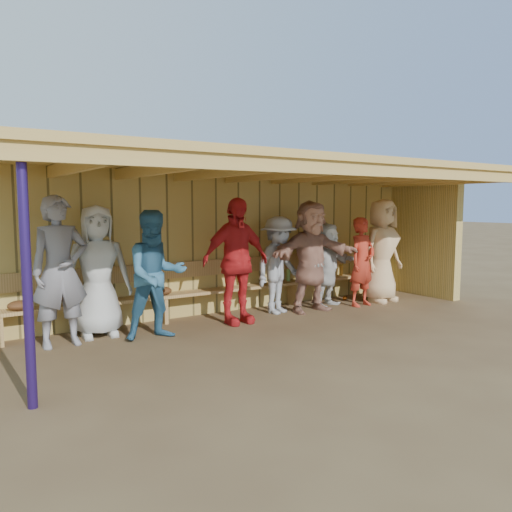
{
  "coord_description": "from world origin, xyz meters",
  "views": [
    {
      "loc": [
        -4.3,
        -6.22,
        1.86
      ],
      "look_at": [
        0.0,
        0.35,
        1.05
      ],
      "focal_mm": 35.0,
      "sensor_mm": 36.0,
      "label": 1
    }
  ],
  "objects_px": {
    "player_a": "(60,271)",
    "bench": "(232,282)",
    "player_h": "(382,251)",
    "player_extra": "(327,265)",
    "player_g": "(362,262)",
    "player_b": "(98,271)",
    "player_f": "(311,256)",
    "player_c": "(156,275)",
    "player_d": "(236,261)",
    "player_e": "(278,265)"
  },
  "relations": [
    {
      "from": "player_b",
      "to": "player_h",
      "type": "xyz_separation_m",
      "value": [
        5.28,
        -0.41,
        0.05
      ]
    },
    {
      "from": "player_f",
      "to": "bench",
      "type": "relative_size",
      "value": 0.25
    },
    {
      "from": "player_a",
      "to": "bench",
      "type": "xyz_separation_m",
      "value": [
        2.91,
        0.54,
        -0.47
      ]
    },
    {
      "from": "player_extra",
      "to": "player_a",
      "type": "bearing_deg",
      "value": 162.04
    },
    {
      "from": "player_c",
      "to": "player_d",
      "type": "bearing_deg",
      "value": 11.13
    },
    {
      "from": "player_a",
      "to": "player_d",
      "type": "bearing_deg",
      "value": -7.44
    },
    {
      "from": "player_extra",
      "to": "bench",
      "type": "bearing_deg",
      "value": 146.17
    },
    {
      "from": "player_a",
      "to": "bench",
      "type": "relative_size",
      "value": 0.26
    },
    {
      "from": "player_b",
      "to": "player_f",
      "type": "relative_size",
      "value": 0.96
    },
    {
      "from": "player_b",
      "to": "player_e",
      "type": "xyz_separation_m",
      "value": [
        3.02,
        -0.17,
        -0.1
      ]
    },
    {
      "from": "player_d",
      "to": "player_h",
      "type": "height_order",
      "value": "player_d"
    },
    {
      "from": "player_e",
      "to": "bench",
      "type": "bearing_deg",
      "value": 126.09
    },
    {
      "from": "player_extra",
      "to": "bench",
      "type": "distance_m",
      "value": 1.83
    },
    {
      "from": "player_g",
      "to": "player_f",
      "type": "bearing_deg",
      "value": 167.07
    },
    {
      "from": "player_f",
      "to": "player_h",
      "type": "bearing_deg",
      "value": -0.17
    },
    {
      "from": "player_a",
      "to": "player_h",
      "type": "xyz_separation_m",
      "value": [
        5.83,
        -0.17,
        -0.01
      ]
    },
    {
      "from": "player_d",
      "to": "player_f",
      "type": "distance_m",
      "value": 1.54
    },
    {
      "from": "player_f",
      "to": "player_h",
      "type": "distance_m",
      "value": 1.71
    },
    {
      "from": "player_extra",
      "to": "player_f",
      "type": "bearing_deg",
      "value": -178.46
    },
    {
      "from": "player_d",
      "to": "player_e",
      "type": "relative_size",
      "value": 1.19
    },
    {
      "from": "player_e",
      "to": "player_g",
      "type": "distance_m",
      "value": 1.68
    },
    {
      "from": "player_a",
      "to": "player_f",
      "type": "relative_size",
      "value": 1.03
    },
    {
      "from": "player_b",
      "to": "player_g",
      "type": "relative_size",
      "value": 1.14
    },
    {
      "from": "player_a",
      "to": "player_f",
      "type": "distance_m",
      "value": 4.12
    },
    {
      "from": "player_g",
      "to": "bench",
      "type": "relative_size",
      "value": 0.21
    },
    {
      "from": "player_c",
      "to": "player_a",
      "type": "bearing_deg",
      "value": 168.75
    },
    {
      "from": "player_b",
      "to": "player_g",
      "type": "height_order",
      "value": "player_b"
    },
    {
      "from": "player_extra",
      "to": "player_h",
      "type": "bearing_deg",
      "value": -30.82
    },
    {
      "from": "player_b",
      "to": "bench",
      "type": "xyz_separation_m",
      "value": [
        2.36,
        0.31,
        -0.4
      ]
    },
    {
      "from": "player_h",
      "to": "bench",
      "type": "bearing_deg",
      "value": 158.56
    },
    {
      "from": "bench",
      "to": "player_b",
      "type": "bearing_deg",
      "value": -172.64
    },
    {
      "from": "player_e",
      "to": "player_f",
      "type": "relative_size",
      "value": 0.86
    },
    {
      "from": "player_c",
      "to": "player_d",
      "type": "xyz_separation_m",
      "value": [
        1.39,
        0.17,
        0.09
      ]
    },
    {
      "from": "player_e",
      "to": "bench",
      "type": "height_order",
      "value": "player_e"
    },
    {
      "from": "player_g",
      "to": "bench",
      "type": "xyz_separation_m",
      "value": [
        -2.3,
        0.81,
        -0.29
      ]
    },
    {
      "from": "player_c",
      "to": "player_f",
      "type": "bearing_deg",
      "value": 8.12
    },
    {
      "from": "player_b",
      "to": "player_e",
      "type": "relative_size",
      "value": 1.12
    },
    {
      "from": "player_d",
      "to": "player_extra",
      "type": "distance_m",
      "value": 2.11
    },
    {
      "from": "player_c",
      "to": "bench",
      "type": "relative_size",
      "value": 0.24
    },
    {
      "from": "player_e",
      "to": "bench",
      "type": "relative_size",
      "value": 0.22
    },
    {
      "from": "player_h",
      "to": "player_extra",
      "type": "xyz_separation_m",
      "value": [
        -1.16,
        0.25,
        -0.22
      ]
    },
    {
      "from": "player_g",
      "to": "bench",
      "type": "distance_m",
      "value": 2.46
    },
    {
      "from": "player_f",
      "to": "bench",
      "type": "xyz_separation_m",
      "value": [
        -1.2,
        0.67,
        -0.44
      ]
    },
    {
      "from": "player_a",
      "to": "player_g",
      "type": "relative_size",
      "value": 1.22
    },
    {
      "from": "player_a",
      "to": "player_c",
      "type": "xyz_separation_m",
      "value": [
        1.19,
        -0.33,
        -0.1
      ]
    },
    {
      "from": "bench",
      "to": "player_e",
      "type": "bearing_deg",
      "value": -35.82
    },
    {
      "from": "player_b",
      "to": "player_g",
      "type": "xyz_separation_m",
      "value": [
        4.67,
        -0.5,
        -0.12
      ]
    },
    {
      "from": "player_a",
      "to": "player_d",
      "type": "distance_m",
      "value": 2.58
    },
    {
      "from": "player_e",
      "to": "player_h",
      "type": "bearing_deg",
      "value": -24.2
    },
    {
      "from": "player_a",
      "to": "player_b",
      "type": "relative_size",
      "value": 1.07
    }
  ]
}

